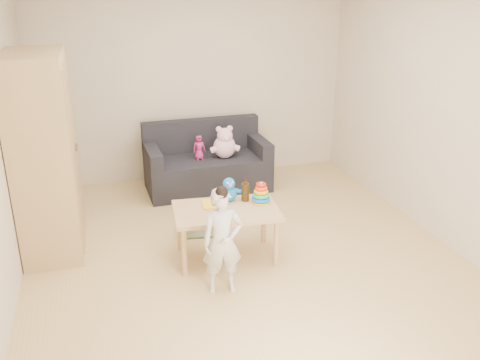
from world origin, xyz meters
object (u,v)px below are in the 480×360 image
object	(u,v)px
wardrobe	(45,155)
sofa	(208,173)
play_table	(226,233)
toddler	(222,243)

from	to	relation	value
wardrobe	sofa	world-z (taller)	wardrobe
play_table	toddler	bearing A→B (deg)	-107.64
sofa	play_table	world-z (taller)	play_table
wardrobe	play_table	distance (m)	1.85
sofa	play_table	xyz separation A→B (m)	(-0.21, -1.75, 0.04)
wardrobe	play_table	bearing A→B (deg)	-24.55
wardrobe	play_table	world-z (taller)	wardrobe
sofa	wardrobe	bearing A→B (deg)	-151.32
wardrobe	sofa	bearing A→B (deg)	30.52
sofa	toddler	distance (m)	2.32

